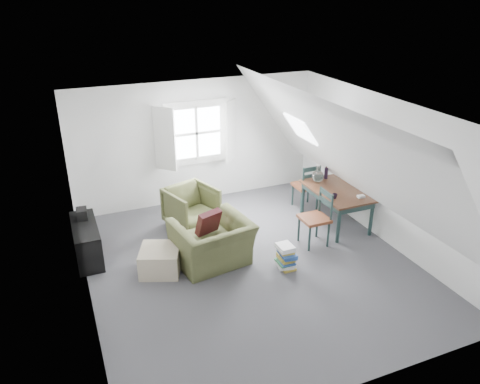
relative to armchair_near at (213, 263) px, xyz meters
name	(u,v)px	position (x,y,z in m)	size (l,w,h in m)	color
floor	(251,264)	(0.56, -0.28, 0.00)	(5.50, 5.50, 0.00)	#47474C
ceiling	(252,114)	(0.56, -0.28, 2.50)	(5.50, 5.50, 0.00)	white
wall_back	(196,142)	(0.56, 2.47, 1.25)	(5.00, 5.00, 0.00)	white
wall_front	(360,298)	(0.56, -3.03, 1.25)	(5.00, 5.00, 0.00)	white
wall_left	(79,224)	(-1.94, -0.28, 1.25)	(5.50, 5.50, 0.00)	white
wall_right	(386,171)	(3.06, -0.28, 1.25)	(5.50, 5.50, 0.00)	white
slope_left	(147,177)	(-0.99, -0.28, 1.78)	(5.50, 5.50, 0.00)	white
slope_right	(341,149)	(2.11, -0.28, 1.78)	(5.50, 5.50, 0.00)	white
dormer_window	(197,134)	(0.56, 2.40, 1.45)	(1.71, 0.35, 1.30)	white
skylight	(301,129)	(2.11, 1.02, 1.75)	(0.55, 0.75, 0.04)	white
armchair_near	(213,263)	(0.00, 0.00, 0.00)	(1.16, 1.01, 0.75)	#484D29
armchair_far	(192,225)	(0.08, 1.37, 0.00)	(0.82, 0.84, 0.76)	#484D29
throw_pillow	(208,222)	(0.00, 0.15, 0.68)	(0.40, 0.11, 0.40)	#3C1015
ottoman	(160,260)	(-0.83, 0.09, 0.20)	(0.60, 0.60, 0.40)	tan
dining_table	(337,194)	(2.59, 0.41, 0.61)	(0.84, 1.40, 0.70)	#371E13
demijohn	(318,176)	(2.44, 0.86, 0.83)	(0.23, 0.23, 0.32)	silver
vase_twigs	(326,173)	(2.69, 0.96, 0.82)	(0.07, 0.08, 0.56)	black
cup	(335,198)	(2.34, 0.11, 0.70)	(0.09, 0.09, 0.09)	black
paper_box	(361,196)	(2.79, -0.04, 0.72)	(0.13, 0.08, 0.04)	white
dining_chair_far	(307,185)	(2.42, 1.21, 0.50)	(0.45, 0.45, 0.95)	brown
dining_chair_near	(316,217)	(1.87, -0.08, 0.51)	(0.46, 0.46, 0.97)	brown
media_shelf	(87,244)	(-1.85, 0.93, 0.27)	(0.39, 1.17, 0.60)	black
electronics_box	(82,214)	(-1.85, 1.22, 0.68)	(0.17, 0.24, 0.19)	black
magazine_stack	(286,257)	(1.04, -0.58, 0.20)	(0.31, 0.36, 0.41)	#B29933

